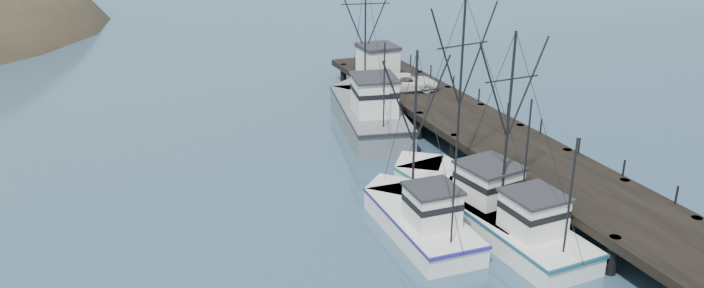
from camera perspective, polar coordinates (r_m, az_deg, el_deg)
name	(u,v)px	position (r m, az deg, el deg)	size (l,w,h in m)	color
pier	(488,134)	(47.42, 11.21, 0.82)	(6.00, 44.00, 2.00)	black
trawler_near	(512,225)	(37.40, 13.14, -6.56)	(4.10, 11.15, 11.31)	white
trawler_mid	(419,219)	(37.23, 5.59, -6.20)	(3.66, 10.10, 10.19)	white
trawler_far	(467,194)	(40.39, 9.53, -4.10)	(5.46, 12.35, 12.41)	white
work_vessel	(368,112)	(52.33, 1.38, 2.64)	(6.58, 14.21, 12.04)	slate
pier_shed	(378,61)	(58.62, 2.15, 6.91)	(3.00, 3.20, 2.80)	silver
pickup_truck	(408,82)	(55.21, 4.67, 5.15)	(2.23, 4.83, 1.34)	white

